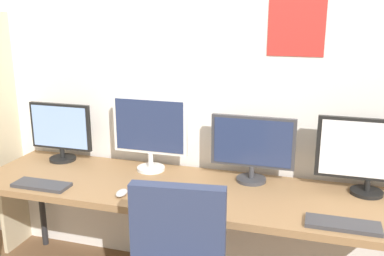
% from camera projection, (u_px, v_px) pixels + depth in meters
% --- Properties ---
extents(wall_back, '(5.00, 0.11, 2.60)m').
position_uv_depth(wall_back, '(209.00, 82.00, 2.76)').
color(wall_back, silver).
rests_on(wall_back, ground_plane).
extents(desk, '(2.60, 0.68, 0.74)m').
position_uv_depth(desk, '(190.00, 195.00, 2.53)').
color(desk, '#936D47').
rests_on(desk, ground_plane).
extents(monitor_far_left, '(0.45, 0.18, 0.40)m').
position_uv_depth(monitor_far_left, '(61.00, 131.00, 2.93)').
color(monitor_far_left, black).
rests_on(monitor_far_left, desk).
extents(monitor_center_left, '(0.49, 0.18, 0.48)m').
position_uv_depth(monitor_center_left, '(150.00, 130.00, 2.73)').
color(monitor_center_left, silver).
rests_on(monitor_center_left, desk).
extents(monitor_center_right, '(0.50, 0.18, 0.40)m').
position_uv_depth(monitor_center_right, '(253.00, 146.00, 2.56)').
color(monitor_center_right, '#38383D').
rests_on(monitor_center_right, desk).
extents(monitor_far_right, '(0.58, 0.18, 0.44)m').
position_uv_depth(monitor_far_right, '(371.00, 154.00, 2.38)').
color(monitor_far_right, black).
rests_on(monitor_far_right, desk).
extents(keyboard_left, '(0.34, 0.13, 0.02)m').
position_uv_depth(keyboard_left, '(42.00, 185.00, 2.54)').
color(keyboard_left, '#38383D').
rests_on(keyboard_left, desk).
extents(keyboard_center, '(0.36, 0.13, 0.02)m').
position_uv_depth(keyboard_center, '(177.00, 203.00, 2.30)').
color(keyboard_center, black).
rests_on(keyboard_center, desk).
extents(keyboard_right, '(0.35, 0.13, 0.02)m').
position_uv_depth(keyboard_right, '(343.00, 225.00, 2.07)').
color(keyboard_right, '#38383D').
rests_on(keyboard_right, desk).
extents(computer_mouse, '(0.06, 0.10, 0.03)m').
position_uv_depth(computer_mouse, '(122.00, 193.00, 2.41)').
color(computer_mouse, silver).
rests_on(computer_mouse, desk).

